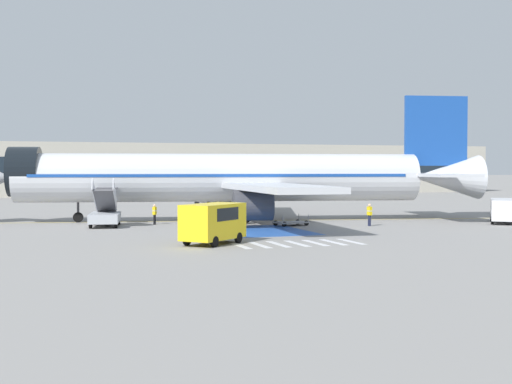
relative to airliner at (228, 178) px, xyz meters
name	(u,v)px	position (x,y,z in m)	size (l,w,h in m)	color
ground_plane	(208,221)	(-1.79, -0.05, -3.68)	(600.00, 600.00, 0.00)	gray
apron_leadline_yellow	(221,221)	(-0.61, 0.12, -3.67)	(0.20, 78.09, 0.01)	gold
apron_stand_patch_blue	(259,231)	(-0.61, -9.95, -3.67)	(6.67, 9.04, 0.01)	#2856A8
apron_walkway_bar_0	(240,246)	(-4.81, -18.83, -3.67)	(0.44, 3.60, 0.01)	silver
apron_walkway_bar_1	(259,245)	(-3.61, -18.83, -3.67)	(0.44, 3.60, 0.01)	silver
apron_walkway_bar_2	(278,244)	(-2.41, -18.83, -3.67)	(0.44, 3.60, 0.01)	silver
apron_walkway_bar_3	(297,244)	(-1.21, -18.83, -3.67)	(0.44, 3.60, 0.01)	silver
apron_walkway_bar_4	(315,243)	(-0.01, -18.83, -3.67)	(0.44, 3.60, 0.01)	silver
apron_walkway_bar_5	(333,242)	(1.19, -18.83, -3.67)	(0.44, 3.60, 0.01)	silver
apron_walkway_bar_6	(351,242)	(2.39, -18.83, -3.67)	(0.44, 3.60, 0.01)	silver
airliner	(228,178)	(0.00, 0.00, 0.00)	(44.65, 34.28, 10.92)	silver
boarding_stairs_forward	(105,214)	(-10.69, -2.58, -2.71)	(3.08, 5.50, 3.80)	#ADB2BA
fuel_tanker	(216,192)	(4.69, 20.61, -1.93)	(3.50, 9.03, 3.46)	#38383D
service_van_0	(213,220)	(-6.09, -17.52, -2.25)	(4.63, 4.48, 2.42)	yellow
service_van_1	(503,209)	(20.69, -9.70, -2.49)	(4.68, 5.46, 1.97)	silver
baggage_cart	(291,222)	(3.30, -6.36, -3.42)	(2.85, 2.00, 0.87)	gray
ground_crew_0	(155,213)	(-6.70, -1.88, -2.74)	(0.42, 0.49, 1.63)	black
ground_crew_1	(369,213)	(8.92, -8.79, -2.67)	(0.29, 0.46, 1.75)	#191E38
ground_crew_2	(243,211)	(0.07, -4.14, -2.58)	(0.49, 0.38, 1.88)	black
terminal_building	(178,169)	(9.15, 61.14, 0.59)	(115.75, 12.10, 8.53)	#B2AD9E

